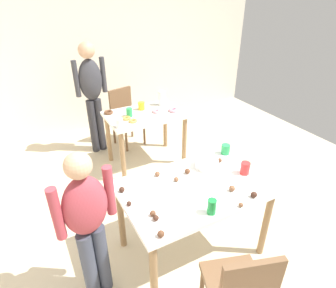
{
  "coord_description": "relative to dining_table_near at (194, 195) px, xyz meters",
  "views": [
    {
      "loc": [
        -1.04,
        -1.57,
        2.23
      ],
      "look_at": [
        0.09,
        0.53,
        0.9
      ],
      "focal_mm": 30.47,
      "sensor_mm": 36.0,
      "label": 1
    }
  ],
  "objects": [
    {
      "name": "person_girl_near",
      "position": [
        -0.9,
        -0.01,
        0.13
      ],
      "size": [
        0.46,
        0.26,
        1.33
      ],
      "color": "#383D4C",
      "rests_on": "ground_plane"
    },
    {
      "name": "mixing_bowl",
      "position": [
        0.26,
        0.19,
        0.14
      ],
      "size": [
        0.21,
        0.21,
        0.08
      ],
      "primitive_type": "cylinder",
      "color": "white",
      "rests_on": "dining_table_near"
    },
    {
      "name": "cup_far_0",
      "position": [
        0.29,
        1.76,
        0.15
      ],
      "size": [
        0.09,
        0.09,
        0.1
      ],
      "primitive_type": "cylinder",
      "color": "yellow",
      "rests_on": "dining_table_far"
    },
    {
      "name": "cake_ball_7",
      "position": [
        -0.21,
        0.28,
        0.12
      ],
      "size": [
        0.05,
        0.05,
        0.05
      ],
      "primitive_type": "sphere",
      "color": "brown",
      "rests_on": "dining_table_near"
    },
    {
      "name": "cup_near_0",
      "position": [
        0.56,
        0.3,
        0.15
      ],
      "size": [
        0.09,
        0.09,
        0.1
      ],
      "primitive_type": "cylinder",
      "color": "green",
      "rests_on": "dining_table_near"
    },
    {
      "name": "cake_ball_1",
      "position": [
        -0.5,
        -0.36,
        0.12
      ],
      "size": [
        0.05,
        0.05,
        0.05
      ],
      "primitive_type": "sphere",
      "color": "brown",
      "rests_on": "dining_table_near"
    },
    {
      "name": "dining_table_near",
      "position": [
        0.0,
        0.0,
        0.0
      ],
      "size": [
        1.23,
        0.82,
        0.75
      ],
      "color": "white",
      "rests_on": "ground_plane"
    },
    {
      "name": "cup_far_1",
      "position": [
        0.06,
        1.62,
        0.15
      ],
      "size": [
        0.08,
        0.08,
        0.11
      ],
      "primitive_type": "cylinder",
      "color": "green",
      "rests_on": "dining_table_far"
    },
    {
      "name": "donut_far_2",
      "position": [
        -0.15,
        1.84,
        0.11
      ],
      "size": [
        0.12,
        0.12,
        0.04
      ],
      "primitive_type": "torus",
      "color": "brown",
      "rests_on": "dining_table_far"
    },
    {
      "name": "donut_far_3",
      "position": [
        -0.01,
        1.56,
        0.11
      ],
      "size": [
        0.11,
        0.11,
        0.03
      ],
      "primitive_type": "torus",
      "color": "gold",
      "rests_on": "dining_table_far"
    },
    {
      "name": "chair_near_table",
      "position": [
        -0.13,
        -0.78,
        -0.16
      ],
      "size": [
        0.5,
        0.5,
        0.87
      ],
      "color": "brown",
      "rests_on": "ground_plane"
    },
    {
      "name": "cake_ball_8",
      "position": [
        0.17,
        -0.38,
        0.11
      ],
      "size": [
        0.04,
        0.04,
        0.04
      ],
      "primitive_type": "sphere",
      "color": "brown",
      "rests_on": "dining_table_near"
    },
    {
      "name": "pitcher_far",
      "position": [
        0.61,
        1.78,
        0.2
      ],
      "size": [
        0.1,
        0.1,
        0.2
      ],
      "primitive_type": "cylinder",
      "color": "white",
      "rests_on": "dining_table_far"
    },
    {
      "name": "wall_back",
      "position": [
        -0.06,
        3.18,
        0.65
      ],
      "size": [
        6.4,
        0.1,
        2.6
      ],
      "primitive_type": "cube",
      "color": "beige",
      "rests_on": "ground_plane"
    },
    {
      "name": "dining_table_far",
      "position": [
        0.28,
        1.62,
        -0.03
      ],
      "size": [
        1.01,
        0.68,
        0.75
      ],
      "color": "silver",
      "rests_on": "ground_plane"
    },
    {
      "name": "cake_ball_0",
      "position": [
        -0.56,
        0.22,
        0.12
      ],
      "size": [
        0.05,
        0.05,
        0.05
      ],
      "primitive_type": "sphere",
      "color": "#3D2319",
      "rests_on": "dining_table_near"
    },
    {
      "name": "donut_far_0",
      "position": [
        0.64,
        1.51,
        0.12
      ],
      "size": [
        0.13,
        0.13,
        0.04
      ],
      "primitive_type": "torus",
      "color": "pink",
      "rests_on": "dining_table_far"
    },
    {
      "name": "ground_plane",
      "position": [
        -0.06,
        -0.02,
        -0.65
      ],
      "size": [
        6.4,
        6.4,
        0.0
      ],
      "primitive_type": "plane",
      "color": "beige"
    },
    {
      "name": "fork_near",
      "position": [
        -0.28,
        0.06,
        0.1
      ],
      "size": [
        0.17,
        0.02,
        0.01
      ],
      "primitive_type": "cube",
      "color": "silver",
      "rests_on": "dining_table_near"
    },
    {
      "name": "cake_ball_3",
      "position": [
        -0.57,
        0.03,
        0.12
      ],
      "size": [
        0.04,
        0.04,
        0.04
      ],
      "primitive_type": "sphere",
      "color": "#3D2319",
      "rests_on": "dining_table_near"
    },
    {
      "name": "person_adult_far",
      "position": [
        -0.23,
        2.28,
        0.31
      ],
      "size": [
        0.45,
        0.22,
        1.6
      ],
      "color": "#28282D",
      "rests_on": "ground_plane"
    },
    {
      "name": "cup_near_1",
      "position": [
        0.5,
        -0.06,
        0.15
      ],
      "size": [
        0.08,
        0.08,
        0.11
      ],
      "primitive_type": "cylinder",
      "color": "red",
      "rests_on": "dining_table_near"
    },
    {
      "name": "donut_far_1",
      "position": [
        0.03,
        1.44,
        0.11
      ],
      "size": [
        0.11,
        0.11,
        0.03
      ],
      "primitive_type": "torus",
      "color": "gold",
      "rests_on": "dining_table_far"
    },
    {
      "name": "cake_ball_5",
      "position": [
        -0.46,
        -0.2,
        0.12
      ],
      "size": [
        0.04,
        0.04,
        0.04
      ],
      "primitive_type": "sphere",
      "color": "#3D2319",
      "rests_on": "dining_table_near"
    },
    {
      "name": "cake_ball_10",
      "position": [
        -0.46,
        -0.15,
        0.12
      ],
      "size": [
        0.05,
        0.05,
        0.05
      ],
      "primitive_type": "sphere",
      "color": "brown",
      "rests_on": "dining_table_near"
    },
    {
      "name": "cup_far_2",
      "position": [
        -0.17,
        1.37,
        0.16
      ],
      "size": [
        0.09,
        0.09,
        0.12
      ],
      "primitive_type": "cylinder",
      "color": "white",
      "rests_on": "dining_table_far"
    },
    {
      "name": "soda_can",
      "position": [
        -0.07,
        -0.33,
        0.16
      ],
      "size": [
        0.07,
        0.07,
        0.12
      ],
      "primitive_type": "cylinder",
      "color": "#198438",
      "rests_on": "dining_table_near"
    },
    {
      "name": "cake_ball_11",
      "position": [
        0.05,
        0.18,
        0.12
      ],
      "size": [
        0.05,
        0.05,
        0.05
      ],
      "primitive_type": "sphere",
      "color": "brown",
      "rests_on": "dining_table_near"
    },
    {
      "name": "cake_ball_4",
      "position": [
        -0.1,
        0.13,
        0.12
      ],
      "size": [
        0.04,
        0.04,
        0.04
      ],
      "primitive_type": "sphere",
      "color": "brown",
      "rests_on": "dining_table_near"
    },
    {
      "name": "chair_far_table",
      "position": [
        0.24,
        2.31,
        -0.16
      ],
      "size": [
        0.48,
        0.48,
        0.87
      ],
      "color": "brown",
      "rests_on": "ground_plane"
    },
    {
      "name": "cake_ball_6",
      "position": [
        0.24,
        -0.2,
        0.12
      ],
      "size": [
        0.05,
        0.05,
        0.05
      ],
      "primitive_type": "sphere",
      "color": "brown",
      "rests_on": "dining_table_near"
    },
    {
      "name": "donut_far_4",
      "position": [
        0.43,
        1.58,
        0.11
      ],
      "size": [
        0.11,
        0.11,
        0.03
      ],
      "primitive_type": "torus",
      "color": "pink",
      "rests_on": "dining_table_far"
    },
    {
      "name": "cake_ball_9",
      "position": [
        0.34,
        -0.34,
        0.12
      ],
      "size": [
        0.05,
        0.05,
        0.05
      ],
      "primitive_type": "sphere",
      "color": "#3D2319",
      "rests_on": "dining_table_near"
    },
    {
      "name": "cake_ball_2",
      "position": [
        0.42,
        0.2,
        0.12
      ],
      "size": [
        0.04,
        0.04,
        0.04
      ],
      "primitive_type": "sphere",
      "color": "brown",
      "rests_on": "dining_table_near"
    }
  ]
}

